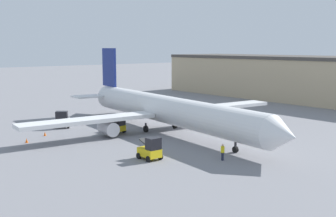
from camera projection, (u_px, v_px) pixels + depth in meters
ground_plane at (168, 132)px, 57.68m from camera, size 400.00×400.00×0.00m
terminal_building at (294, 77)px, 94.68m from camera, size 64.83×17.68×9.62m
airplane at (164, 109)px, 58.07m from camera, size 44.42×39.57×11.41m
ground_crew_worker at (223, 152)px, 43.36m from camera, size 0.38×0.38×1.73m
baggage_tug at (116, 126)px, 57.39m from camera, size 3.18×2.28×2.20m
belt_loader_truck at (151, 149)px, 43.67m from camera, size 2.45×1.84×2.40m
pushback_tug at (62, 120)px, 60.99m from camera, size 3.17×3.10×2.47m
safety_cone_near at (45, 134)px, 55.42m from camera, size 0.36×0.36×0.55m
safety_cone_far at (27, 141)px, 51.42m from camera, size 0.36×0.36×0.55m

